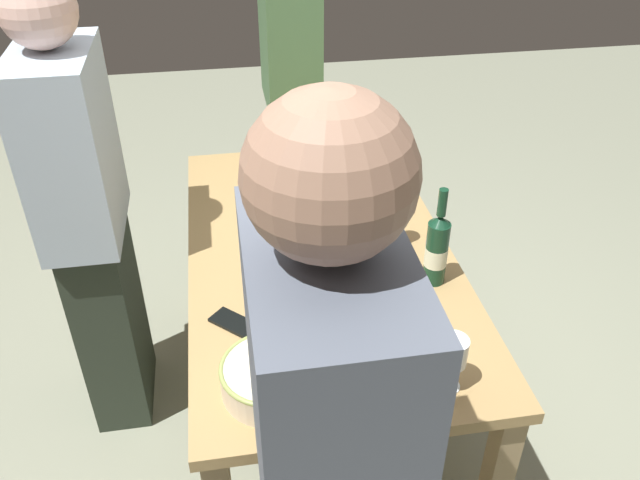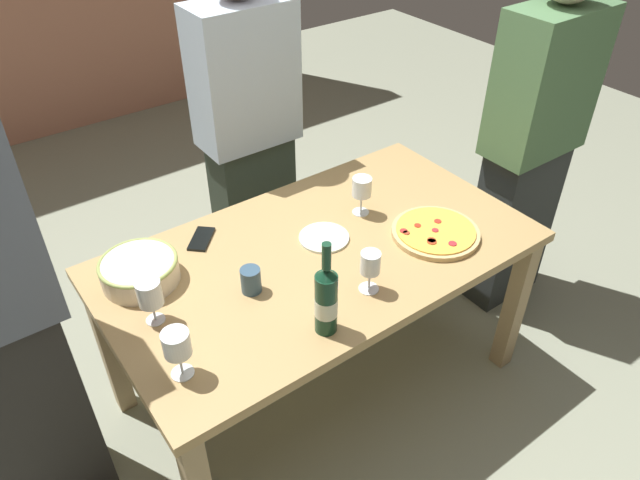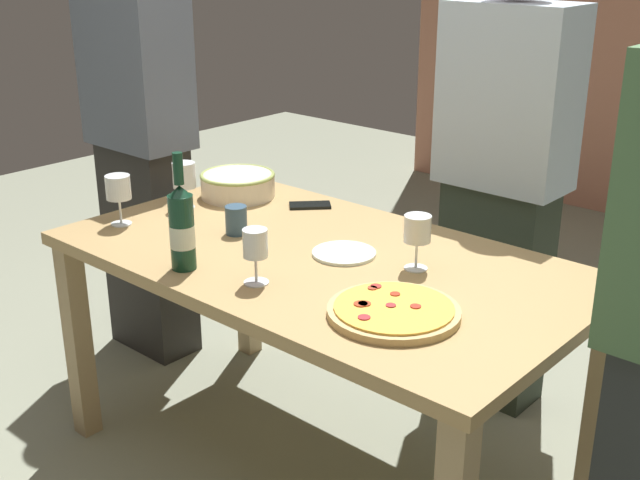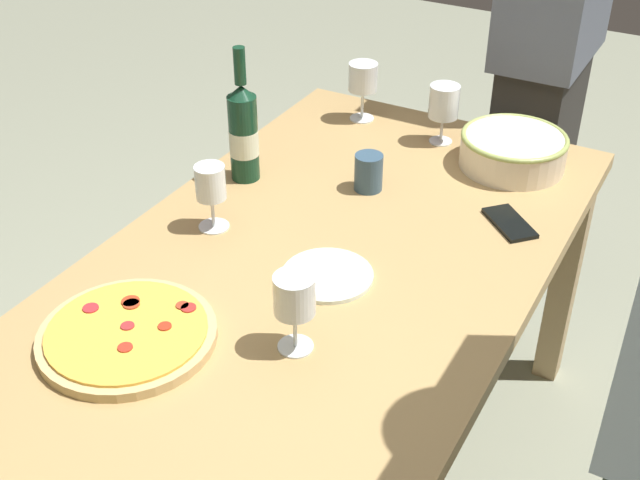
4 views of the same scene
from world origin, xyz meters
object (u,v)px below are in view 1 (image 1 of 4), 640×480
at_px(wine_glass_far_left, 398,217).
at_px(cell_phone, 234,323).
at_px(wine_glass_near_pizza, 281,186).
at_px(side_plate, 304,243).
at_px(dining_table, 320,273).
at_px(wine_bottle, 437,248).
at_px(serving_bowl, 271,376).
at_px(pizza, 349,185).
at_px(cup_amber, 351,298).
at_px(person_host, 291,98).
at_px(wine_glass_far_right, 452,354).
at_px(wine_glass_by_bottle, 354,361).
at_px(person_guest_right, 89,223).

xyz_separation_m(wine_glass_far_left, cell_phone, (-0.33, 0.59, -0.10)).
xyz_separation_m(wine_glass_near_pizza, side_plate, (-0.22, -0.05, -0.11)).
xyz_separation_m(dining_table, wine_bottle, (-0.22, -0.34, 0.22)).
bearing_deg(serving_bowl, wine_glass_far_left, -39.44).
relative_size(pizza, cup_amber, 3.66).
xyz_separation_m(dining_table, person_host, (1.13, -0.05, 0.19)).
relative_size(wine_glass_far_left, person_host, 0.09).
bearing_deg(wine_glass_far_right, pizza, 2.46).
relative_size(dining_table, side_plate, 8.34).
distance_m(serving_bowl, wine_glass_by_bottle, 0.22).
xyz_separation_m(serving_bowl, wine_glass_by_bottle, (-0.04, -0.21, 0.06)).
distance_m(person_host, person_guest_right, 1.27).
relative_size(cell_phone, person_guest_right, 0.09).
height_order(pizza, cup_amber, cup_amber).
distance_m(cell_phone, person_host, 1.51).
relative_size(dining_table, wine_glass_far_right, 9.60).
bearing_deg(wine_glass_far_right, wine_bottle, -12.97).
relative_size(wine_glass_near_pizza, wine_glass_by_bottle, 0.99).
distance_m(cup_amber, cell_phone, 0.36).
height_order(dining_table, person_guest_right, person_guest_right).
distance_m(wine_glass_by_bottle, person_guest_right, 1.10).
height_order(wine_glass_far_right, person_host, person_host).
xyz_separation_m(serving_bowl, cup_amber, (0.28, -0.27, -0.00)).
bearing_deg(wine_glass_far_right, cell_phone, 58.04).
distance_m(wine_glass_far_left, cup_amber, 0.40).
relative_size(dining_table, wine_bottle, 4.70).
relative_size(wine_glass_near_pizza, cup_amber, 1.75).
xyz_separation_m(cup_amber, person_guest_right, (0.48, 0.82, 0.05)).
height_order(wine_glass_by_bottle, wine_glass_far_right, wine_glass_far_right).
distance_m(serving_bowl, wine_glass_far_right, 0.47).
bearing_deg(cup_amber, person_guest_right, 59.52).
height_order(pizza, wine_glass_far_left, wine_glass_far_left).
bearing_deg(wine_bottle, wine_glass_by_bottle, 139.89).
bearing_deg(pizza, side_plate, 146.87).
relative_size(wine_glass_far_left, side_plate, 0.82).
height_order(dining_table, wine_bottle, wine_bottle).
xyz_separation_m(wine_bottle, wine_glass_far_left, (0.23, 0.06, -0.02)).
distance_m(wine_glass_far_left, side_plate, 0.34).
distance_m(pizza, wine_glass_near_pizza, 0.33).
height_order(dining_table, serving_bowl, serving_bowl).
relative_size(serving_bowl, wine_glass_far_left, 1.73).
bearing_deg(wine_glass_far_right, wine_glass_by_bottle, 84.10).
distance_m(wine_glass_far_left, person_host, 1.15).
relative_size(wine_bottle, person_guest_right, 0.20).
bearing_deg(person_guest_right, wine_glass_far_left, 3.42).
distance_m(wine_glass_far_right, person_host, 1.81).
bearing_deg(wine_glass_near_pizza, cup_amber, -166.61).
relative_size(pizza, person_guest_right, 0.20).
xyz_separation_m(wine_glass_near_pizza, cup_amber, (-0.60, -0.14, -0.07)).
distance_m(pizza, cup_amber, 0.75).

